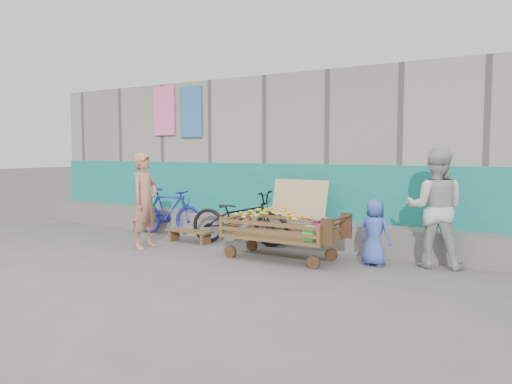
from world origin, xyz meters
The scene contains 9 objects.
ground centered at (0.00, 0.00, 0.00)m, with size 80.00×80.00×0.00m, color #595752.
building_wall centered at (0.00, 4.05, 1.47)m, with size 12.00×3.50×3.00m.
banana_cart centered at (0.46, 1.23, 0.53)m, with size 1.83×0.84×0.78m.
bench centered at (-1.55, 1.58, 0.16)m, with size 0.90×0.27×0.22m.
vendor_man centered at (-1.87, 0.81, 0.80)m, with size 0.58×0.38×1.60m, color #B07058.
woman centered at (2.57, 1.93, 0.83)m, with size 0.81×0.63×1.66m, color #B8B9B2.
child centered at (1.82, 1.58, 0.48)m, with size 0.46×0.30×0.95m, color #3A51B2.
bicycle_dark centered at (-0.70, 1.90, 0.47)m, with size 0.62×1.79×0.94m, color black.
bicycle_blue centered at (-2.46, 2.04, 0.45)m, with size 0.42×1.50×0.90m, color #1F2496.
Camera 1 is at (4.09, -5.25, 1.62)m, focal length 35.00 mm.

